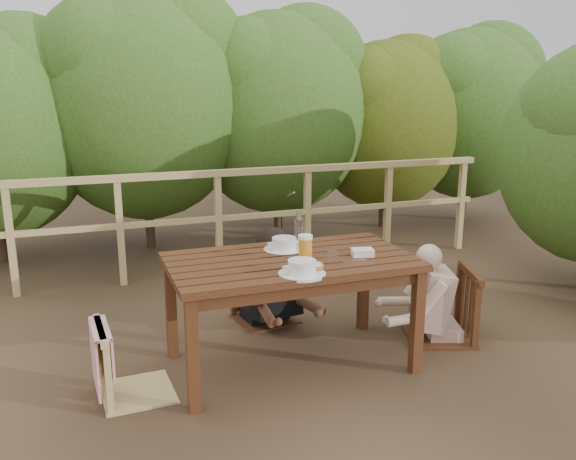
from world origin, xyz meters
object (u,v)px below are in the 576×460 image
object	(u,v)px
butter_tub	(362,253)
diner_right	(446,261)
chair_left	(133,326)
chair_right	(442,274)
tumbler	(333,258)
beer_glass	(305,248)
table	(291,313)
soup_near	(302,268)
woman	(264,247)
chair_far	(265,266)
soup_far	(284,244)
bread_roll	(315,267)
bottle	(299,231)

from	to	relation	value
butter_tub	diner_right	bearing A→B (deg)	25.24
chair_left	chair_right	world-z (taller)	chair_right
chair_left	diner_right	xyz separation A→B (m)	(2.19, 0.10, 0.14)
chair_left	butter_tub	distance (m)	1.48
tumbler	beer_glass	bearing A→B (deg)	142.05
table	diner_right	distance (m)	1.21
soup_near	butter_tub	bearing A→B (deg)	22.16
table	woman	world-z (taller)	woman
table	soup_near	distance (m)	0.51
chair_left	tumbler	distance (m)	1.26
table	chair_far	world-z (taller)	chair_far
table	butter_tub	world-z (taller)	butter_tub
diner_right	butter_tub	bearing A→B (deg)	119.91
chair_left	chair_right	bearing A→B (deg)	-90.28
soup_near	beer_glass	distance (m)	0.28
table	soup_far	world-z (taller)	soup_far
chair_left	beer_glass	distance (m)	1.13
soup_near	butter_tub	size ratio (longest dim) A/B	2.01
table	bread_roll	xyz separation A→B (m)	(0.05, -0.27, 0.39)
beer_glass	bottle	bearing A→B (deg)	78.46
bottle	tumbler	bearing A→B (deg)	-76.02
bottle	beer_glass	bearing A→B (deg)	-101.54
diner_right	bottle	distance (m)	1.11
chair_left	bread_roll	size ratio (longest dim) A/B	7.66
chair_left	woman	world-z (taller)	woman
chair_left	soup_near	size ratio (longest dim) A/B	3.09
chair_right	beer_glass	size ratio (longest dim) A/B	5.57
beer_glass	butter_tub	world-z (taller)	beer_glass
diner_right	butter_tub	xyz separation A→B (m)	(-0.74, -0.15, 0.17)
chair_left	soup_near	xyz separation A→B (m)	(0.96, -0.25, 0.33)
soup_far	bottle	size ratio (longest dim) A/B	1.01
chair_left	chair_right	size ratio (longest dim) A/B	0.90
chair_right	diner_right	bearing A→B (deg)	108.70
chair_right	bread_roll	world-z (taller)	chair_right
soup_near	tumbler	size ratio (longest dim) A/B	3.32
table	chair_left	xyz separation A→B (m)	(-1.00, -0.06, 0.08)
soup_far	bottle	xyz separation A→B (m)	(0.09, -0.02, 0.09)
chair_left	bottle	world-z (taller)	bottle
beer_glass	diner_right	bearing A→B (deg)	5.09
chair_left	diner_right	size ratio (longest dim) A/B	0.76
diner_right	tumbler	size ratio (longest dim) A/B	13.58
chair_right	soup_far	bearing A→B (deg)	-80.19
chair_far	bottle	xyz separation A→B (m)	(0.06, -0.57, 0.41)
woman	soup_far	bearing A→B (deg)	76.81
bottle	diner_right	bearing A→B (deg)	-8.16
chair_far	woman	distance (m)	0.15
table	beer_glass	xyz separation A→B (m)	(0.08, -0.06, 0.44)
bottle	tumbler	world-z (taller)	bottle
chair_right	bread_roll	xyz separation A→B (m)	(-1.11, -0.31, 0.26)
table	chair_far	xyz separation A→B (m)	(0.07, 0.77, 0.08)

